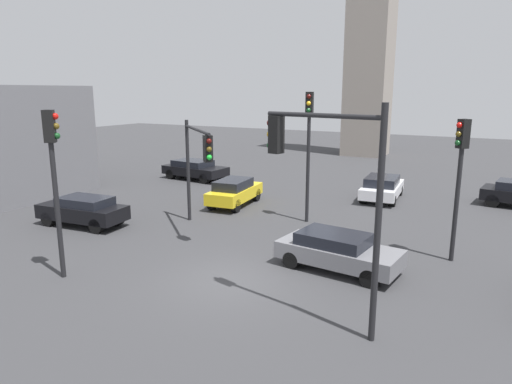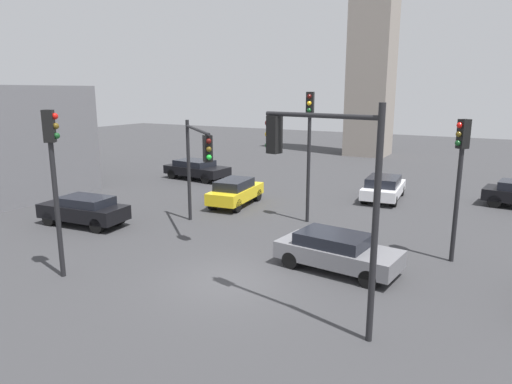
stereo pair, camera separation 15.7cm
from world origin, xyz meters
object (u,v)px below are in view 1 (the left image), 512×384
Objects in this scene: traffic_light_4 at (460,164)px; car_1 at (195,169)px; traffic_light_2 at (197,155)px; car_7 at (234,191)px; traffic_light_0 at (53,164)px; traffic_light_3 at (326,172)px; car_2 at (83,210)px; car_6 at (337,251)px; car_5 at (382,187)px; traffic_light_1 at (309,134)px.

traffic_light_4 reaches higher than car_1.
traffic_light_2 reaches higher than car_7.
traffic_light_3 is (8.55, 1.30, 0.26)m from traffic_light_0.
traffic_light_3 is at bearing 9.55° from traffic_light_2.
traffic_light_0 is 0.94× the size of traffic_light_3.
car_2 is at bearing -35.22° from traffic_light_4.
traffic_light_2 is at bearing 40.44° from traffic_light_0.
car_7 reaches higher than car_2.
traffic_light_3 is at bearing -71.22° from car_6.
car_1 is 1.08× the size of car_6.
car_5 is (12.92, 0.18, -0.02)m from car_1.
traffic_light_2 is at bearing -51.75° from traffic_light_1.
traffic_light_2 reaches higher than car_1.
car_2 is (-8.66, -5.52, -3.39)m from traffic_light_1.
car_1 is (-7.54, 9.94, -2.70)m from traffic_light_2.
car_1 is at bearing 147.96° from car_6.
traffic_light_0 is 1.07× the size of traffic_light_4.
car_5 is (-2.05, 14.88, -3.34)m from traffic_light_3.
traffic_light_2 is 6.14m from car_2.
car_7 is (-4.61, 1.02, -3.36)m from traffic_light_1.
car_6 is at bearing -134.07° from car_7.
traffic_light_1 reaches higher than traffic_light_3.
traffic_light_2 reaches higher than car_2.
traffic_light_2 is 0.93× the size of traffic_light_4.
car_7 reaches higher than car_6.
car_2 is at bearing 141.68° from car_7.
traffic_light_4 is at bearing -173.40° from car_2.
traffic_light_4 is 1.18× the size of car_6.
traffic_light_2 is 1.09× the size of car_5.
car_7 reaches higher than car_5.
traffic_light_3 is at bearing -40.01° from car_1.
traffic_light_2 is at bearing 147.40° from car_5.
traffic_light_4 is at bearing -20.68° from car_1.
car_7 is (-0.09, 10.96, -3.02)m from traffic_light_0.
traffic_light_3 is at bearing -176.77° from car_5.
traffic_light_1 reaches higher than car_6.
traffic_light_4 is 1.17× the size of car_5.
traffic_light_2 is 12.76m from car_1.
traffic_light_2 is (-3.39, -3.89, -0.69)m from traffic_light_1.
traffic_light_0 is at bearing -63.68° from car_1.
traffic_light_0 is 11.37m from car_7.
traffic_light_3 reaches higher than car_6.
traffic_light_4 is (11.06, 7.78, -0.24)m from traffic_light_0.
traffic_light_0 is 6.79m from car_2.
traffic_light_3 is at bearing 14.34° from traffic_light_1.
traffic_light_3 is 5.04m from car_6.
car_2 is 7.70m from car_7.
traffic_light_3 reaches higher than car_5.
traffic_light_3 reaches higher than car_2.
traffic_light_1 is at bearing 128.64° from car_6.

